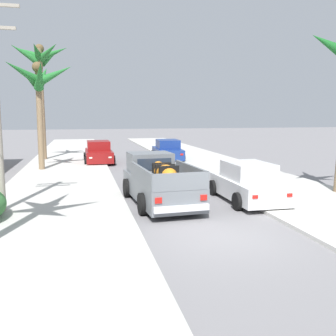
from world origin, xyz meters
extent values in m
plane|color=slate|center=(0.00, 0.00, 0.00)|extent=(160.00, 160.00, 0.00)
cube|color=beige|center=(-4.80, 12.00, 0.06)|extent=(5.12, 60.00, 0.12)
cube|color=beige|center=(4.80, 12.00, 0.06)|extent=(5.12, 60.00, 0.12)
cube|color=silver|center=(-3.63, 12.00, 0.05)|extent=(0.16, 60.00, 0.10)
cube|color=silver|center=(3.63, 12.00, 0.05)|extent=(0.16, 60.00, 0.10)
cube|color=slate|center=(-0.94, 4.19, 0.60)|extent=(2.24, 5.21, 0.80)
cube|color=slate|center=(-1.04, 5.78, 1.40)|extent=(1.81, 1.61, 0.80)
cube|color=#283342|center=(-0.99, 5.02, 1.42)|extent=(1.38, 0.15, 0.44)
cube|color=#283342|center=(-1.09, 6.54, 1.42)|extent=(1.46, 0.15, 0.48)
cube|color=slate|center=(-1.79, 3.27, 1.28)|extent=(0.31, 3.30, 0.56)
cube|color=slate|center=(0.02, 3.38, 1.28)|extent=(0.31, 3.30, 0.56)
cube|color=slate|center=(-0.78, 1.68, 1.28)|extent=(1.88, 0.22, 0.56)
cube|color=silver|center=(-0.78, 1.59, 0.44)|extent=(1.83, 0.23, 0.20)
cylinder|color=black|center=(-2.01, 5.65, 0.38)|extent=(0.31, 0.77, 0.76)
cylinder|color=black|center=(-0.06, 5.77, 0.38)|extent=(0.31, 0.77, 0.76)
cylinder|color=black|center=(-1.83, 2.72, 0.38)|extent=(0.31, 0.77, 0.76)
cylinder|color=black|center=(0.13, 2.85, 0.38)|extent=(0.31, 0.77, 0.76)
cube|color=red|center=(-1.52, 1.57, 0.74)|extent=(0.22, 0.05, 0.18)
cube|color=red|center=(-0.03, 1.67, 0.74)|extent=(0.22, 0.05, 0.18)
ellipsoid|color=orange|center=(-0.89, 3.48, 1.30)|extent=(0.81, 1.74, 0.60)
sphere|color=orange|center=(-0.95, 4.43, 1.38)|extent=(0.44, 0.44, 0.44)
cube|color=black|center=(-0.86, 3.01, 1.30)|extent=(0.72, 0.16, 0.61)
cube|color=black|center=(-0.89, 3.48, 1.30)|extent=(0.72, 0.16, 0.61)
cube|color=black|center=(-0.92, 3.95, 1.30)|extent=(0.72, 0.16, 0.61)
cube|color=navy|center=(2.37, 17.59, 0.54)|extent=(1.97, 4.28, 0.72)
cube|color=navy|center=(2.36, 17.49, 1.22)|extent=(1.62, 2.17, 0.64)
cube|color=#283342|center=(2.41, 18.46, 1.20)|extent=(1.37, 0.15, 0.52)
cube|color=#283342|center=(2.31, 16.52, 1.20)|extent=(1.34, 0.15, 0.50)
cylinder|color=black|center=(1.53, 18.94, 0.32)|extent=(0.25, 0.65, 0.64)
cylinder|color=black|center=(3.33, 18.85, 0.32)|extent=(0.25, 0.65, 0.64)
cylinder|color=black|center=(1.40, 16.34, 0.32)|extent=(0.25, 0.65, 0.64)
cylinder|color=black|center=(3.20, 16.25, 0.32)|extent=(0.25, 0.65, 0.64)
cube|color=red|center=(1.63, 15.52, 0.64)|extent=(0.20, 0.05, 0.12)
cube|color=white|center=(1.86, 19.73, 0.61)|extent=(0.20, 0.05, 0.10)
cube|color=red|center=(2.89, 15.45, 0.64)|extent=(0.20, 0.05, 0.12)
cube|color=white|center=(3.09, 19.67, 0.61)|extent=(0.20, 0.05, 0.10)
cube|color=maroon|center=(-2.68, 17.14, 0.54)|extent=(1.80, 4.22, 0.72)
cube|color=maroon|center=(-2.68, 17.24, 1.22)|extent=(1.54, 2.12, 0.64)
cube|color=#283342|center=(-2.67, 16.27, 1.20)|extent=(1.37, 0.09, 0.52)
cube|color=#283342|center=(-2.69, 18.21, 1.20)|extent=(1.34, 0.09, 0.50)
cylinder|color=black|center=(-1.76, 15.85, 0.32)|extent=(0.23, 0.64, 0.64)
cylinder|color=black|center=(-3.56, 15.83, 0.32)|extent=(0.23, 0.64, 0.64)
cylinder|color=black|center=(-1.79, 18.45, 0.32)|extent=(0.23, 0.64, 0.64)
cylinder|color=black|center=(-3.59, 18.43, 0.32)|extent=(0.23, 0.64, 0.64)
cube|color=red|center=(-2.06, 19.26, 0.64)|extent=(0.20, 0.04, 0.12)
cube|color=white|center=(-2.04, 15.04, 0.61)|extent=(0.20, 0.04, 0.10)
cube|color=red|center=(-3.33, 19.24, 0.64)|extent=(0.20, 0.04, 0.12)
cube|color=white|center=(-3.27, 15.02, 0.61)|extent=(0.20, 0.04, 0.10)
cube|color=silver|center=(2.45, 3.91, 0.54)|extent=(1.78, 4.21, 0.72)
cube|color=silver|center=(2.45, 3.81, 1.22)|extent=(1.53, 2.11, 0.64)
cube|color=#283342|center=(2.46, 4.78, 1.20)|extent=(1.37, 0.09, 0.52)
cube|color=#283342|center=(2.45, 2.84, 1.20)|extent=(1.34, 0.09, 0.50)
cylinder|color=black|center=(1.56, 5.21, 0.32)|extent=(0.22, 0.64, 0.64)
cylinder|color=black|center=(3.36, 5.21, 0.32)|extent=(0.22, 0.64, 0.64)
cylinder|color=black|center=(1.55, 2.61, 0.32)|extent=(0.22, 0.64, 0.64)
cylinder|color=black|center=(3.35, 2.60, 0.32)|extent=(0.22, 0.64, 0.64)
cube|color=red|center=(1.81, 1.80, 0.64)|extent=(0.20, 0.04, 0.12)
cube|color=white|center=(1.85, 6.02, 0.61)|extent=(0.20, 0.04, 0.10)
cube|color=red|center=(3.08, 1.80, 0.64)|extent=(0.20, 0.04, 0.12)
cube|color=white|center=(3.08, 6.02, 0.61)|extent=(0.20, 0.04, 0.10)
cone|color=#196023|center=(6.22, 4.57, 6.21)|extent=(1.59, 1.53, 1.35)
cylinder|color=#846B4C|center=(-6.17, 14.09, 3.05)|extent=(0.34, 0.65, 6.10)
cone|color=#23702D|center=(-5.16, 14.15, 5.74)|extent=(2.10, 0.69, 1.41)
cone|color=#23702D|center=(-5.95, 14.87, 5.68)|extent=(0.98, 1.71, 1.47)
cone|color=#23702D|center=(-6.83, 14.62, 5.70)|extent=(1.67, 1.50, 1.44)
cone|color=#23702D|center=(-6.97, 13.38, 5.77)|extent=(2.00, 1.86, 1.36)
cone|color=#23702D|center=(-5.97, 13.06, 5.55)|extent=(0.95, 2.06, 1.73)
sphere|color=brown|center=(-6.17, 14.09, 6.10)|extent=(0.62, 0.62, 0.62)
cylinder|color=#846B4C|center=(-6.51, 19.16, 3.97)|extent=(0.35, 0.73, 7.95)
cone|color=#23702D|center=(-5.53, 19.07, 7.68)|extent=(2.07, 0.74, 1.25)
cone|color=#23702D|center=(-5.86, 19.83, 7.51)|extent=(1.68, 1.70, 1.52)
cone|color=#23702D|center=(-6.78, 20.11, 7.63)|extent=(1.10, 2.09, 1.34)
cone|color=#23702D|center=(-7.35, 19.46, 7.71)|extent=(1.94, 1.15, 1.20)
cone|color=#23702D|center=(-7.46, 18.83, 7.55)|extent=(2.11, 1.20, 1.49)
cone|color=#23702D|center=(-6.62, 18.40, 7.67)|extent=(0.80, 1.69, 1.24)
cone|color=#23702D|center=(-5.85, 18.31, 7.63)|extent=(1.79, 2.09, 1.35)
sphere|color=brown|center=(-6.51, 19.16, 7.95)|extent=(0.63, 0.63, 0.63)
camera|label=1|loc=(-3.75, -9.60, 3.37)|focal=40.48mm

